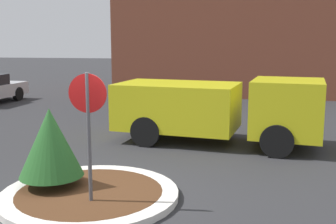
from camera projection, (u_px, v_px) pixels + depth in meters
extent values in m
plane|color=#2D2D30|center=(90.00, 198.00, 8.16)|extent=(120.00, 120.00, 0.00)
cylinder|color=silver|center=(90.00, 195.00, 8.15)|extent=(3.43, 3.43, 0.14)
cylinder|color=#4C2D19|center=(90.00, 194.00, 8.15)|extent=(2.81, 2.81, 0.14)
cylinder|color=#4C4C51|center=(89.00, 142.00, 7.49)|extent=(0.07, 0.07, 2.47)
cylinder|color=#B71414|center=(88.00, 93.00, 7.34)|extent=(0.69, 0.03, 0.69)
cylinder|color=brown|center=(52.00, 180.00, 8.44)|extent=(0.08, 0.08, 0.20)
cone|color=#235623|center=(50.00, 142.00, 8.31)|extent=(1.27, 1.27, 1.37)
cube|color=gold|center=(287.00, 108.00, 11.63)|extent=(2.19, 2.33, 1.55)
cube|color=gold|center=(178.00, 106.00, 12.63)|extent=(3.83, 2.70, 1.35)
cube|color=black|center=(313.00, 99.00, 11.38)|extent=(0.34, 1.82, 0.54)
cylinder|color=black|center=(282.00, 126.00, 12.74)|extent=(0.90, 0.38, 0.87)
cylinder|color=black|center=(277.00, 141.00, 10.88)|extent=(0.90, 0.38, 0.87)
cylinder|color=black|center=(168.00, 119.00, 13.87)|extent=(0.90, 0.38, 0.87)
cylinder|color=black|center=(146.00, 132.00, 12.01)|extent=(0.90, 0.38, 0.87)
cube|color=brown|center=(245.00, 25.00, 23.96)|extent=(14.08, 6.00, 7.67)
cylinder|color=black|center=(18.00, 94.00, 21.14)|extent=(0.25, 0.70, 0.68)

